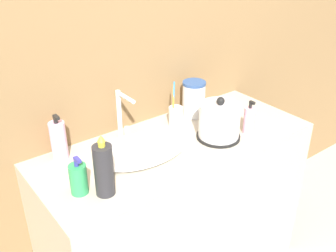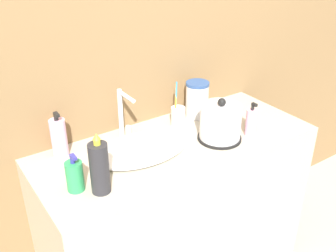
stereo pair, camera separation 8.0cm
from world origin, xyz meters
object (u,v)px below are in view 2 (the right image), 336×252
electric_kettle (220,124)px  toothbrush_cup (178,116)px  lotion_bottle (251,122)px  hand_cream_bottle (99,168)px  shampoo_bottle (59,137)px  faucet (123,112)px  mouthwash_bottle (75,176)px  water_pitcher (197,99)px

electric_kettle → toothbrush_cup: (-0.08, 0.22, -0.03)m
lotion_bottle → hand_cream_bottle: 0.76m
shampoo_bottle → lotion_bottle: bearing=-22.2°
faucet → lotion_bottle: 0.59m
electric_kettle → lotion_bottle: (0.15, -0.05, -0.01)m
toothbrush_cup → mouthwash_bottle: bearing=-161.3°
faucet → electric_kettle: bearing=-37.2°
lotion_bottle → hand_cream_bottle: size_ratio=0.67×
faucet → toothbrush_cup: size_ratio=1.05×
faucet → water_pitcher: (0.41, -0.02, -0.04)m
lotion_bottle → mouthwash_bottle: (-0.83, 0.06, -0.00)m
lotion_bottle → hand_cream_bottle: hand_cream_bottle is taller
electric_kettle → hand_cream_bottle: 0.62m
faucet → hand_cream_bottle: hand_cream_bottle is taller
electric_kettle → toothbrush_cup: bearing=109.2°
lotion_bottle → shampoo_bottle: size_ratio=0.80×
electric_kettle → lotion_bottle: electric_kettle is taller
shampoo_bottle → hand_cream_bottle: 0.33m
hand_cream_bottle → water_pitcher: (0.67, 0.30, -0.01)m
hand_cream_bottle → mouthwash_bottle: bearing=140.0°
electric_kettle → mouthwash_bottle: 0.69m
toothbrush_cup → lotion_bottle: toothbrush_cup is taller
toothbrush_cup → lotion_bottle: 0.35m
lotion_bottle → hand_cream_bottle: bearing=-179.9°
faucet → hand_cream_bottle: bearing=-130.5°
toothbrush_cup → water_pitcher: bearing=11.7°
electric_kettle → shampoo_bottle: 0.70m
toothbrush_cup → shampoo_bottle: bearing=174.4°
water_pitcher → mouthwash_bottle: bearing=-162.6°
water_pitcher → faucet: bearing=177.7°
faucet → hand_cream_bottle: (-0.27, -0.31, -0.02)m
mouthwash_bottle → hand_cream_bottle: hand_cream_bottle is taller
lotion_bottle → faucet: bearing=147.8°
lotion_bottle → shampoo_bottle: shampoo_bottle is taller
electric_kettle → hand_cream_bottle: hand_cream_bottle is taller
mouthwash_bottle → lotion_bottle: bearing=-4.1°
electric_kettle → lotion_bottle: 0.15m
mouthwash_bottle → water_pitcher: water_pitcher is taller
faucet → lotion_bottle: size_ratio=1.42×
toothbrush_cup → lotion_bottle: bearing=-50.2°
faucet → toothbrush_cup: 0.29m
lotion_bottle → shampoo_bottle: bearing=157.8°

